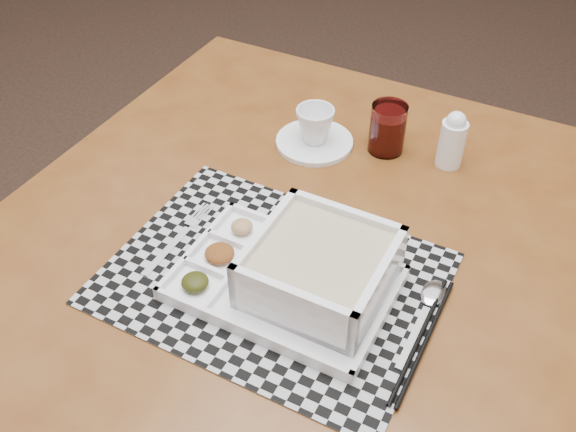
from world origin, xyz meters
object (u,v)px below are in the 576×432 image
Objects in this scene: serving_tray at (310,273)px; creamer_bottle at (452,140)px; dining_table at (313,265)px; juice_glass at (387,130)px; cup at (315,125)px.

creamer_bottle is (0.10, 0.40, 0.01)m from serving_tray.
dining_table is 0.30m from juice_glass.
juice_glass is at bearing -174.93° from creamer_bottle.
dining_table is 14.20× the size of cup.
serving_tray is 4.34× the size of cup.
cup reaches higher than dining_table.
dining_table is 0.18m from serving_tray.
creamer_bottle reaches higher than juice_glass.
juice_glass is (0.13, 0.05, 0.00)m from cup.
serving_tray is at bearing -68.75° from dining_table.
juice_glass reaches higher than dining_table.
creamer_bottle is at bearing 76.26° from serving_tray.
creamer_bottle is (0.14, 0.28, 0.13)m from dining_table.
serving_tray is 0.41m from creamer_bottle.
juice_glass is at bearing 93.28° from serving_tray.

